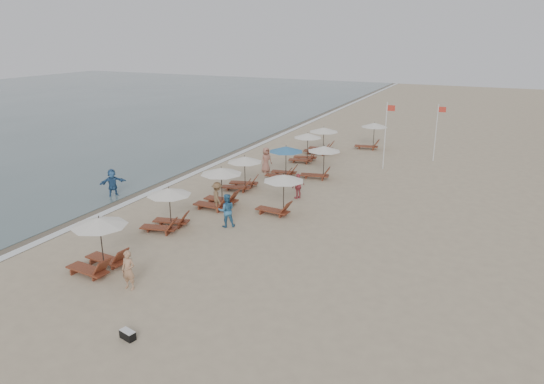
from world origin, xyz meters
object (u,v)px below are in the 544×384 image
at_px(lounger_station_4, 284,160).
at_px(flag_pole_near, 386,133).
at_px(lounger_station_1, 167,208).
at_px(lounger_station_2, 218,188).
at_px(lounger_station_0, 98,244).
at_px(lounger_station_5, 305,147).
at_px(beachgoer_mid_a, 226,210).
at_px(inland_station_1, 320,158).
at_px(beachgoer_mid_b, 217,197).
at_px(beachgoer_near, 128,270).
at_px(waterline_walker, 112,183).
at_px(beachgoer_far_b, 266,160).
at_px(duffel_bag, 128,335).
at_px(inland_station_0, 279,190).
at_px(lounger_station_6, 321,140).
at_px(lounger_station_3, 242,172).
at_px(inland_station_2, 371,133).
at_px(beachgoer_far_a, 298,186).

distance_m(lounger_station_4, flag_pole_near, 7.73).
bearing_deg(lounger_station_1, lounger_station_2, 81.18).
height_order(lounger_station_0, lounger_station_5, lounger_station_0).
relative_size(beachgoer_mid_a, flag_pole_near, 0.36).
distance_m(inland_station_1, flag_pole_near, 5.53).
distance_m(lounger_station_4, beachgoer_mid_b, 7.71).
height_order(beachgoer_near, waterline_walker, waterline_walker).
relative_size(lounger_station_5, beachgoer_far_b, 1.36).
height_order(beachgoer_mid_a, duffel_bag, beachgoer_mid_a).
bearing_deg(inland_station_1, inland_station_0, -87.40).
height_order(lounger_station_6, inland_station_1, inland_station_1).
distance_m(lounger_station_4, waterline_walker, 11.17).
bearing_deg(lounger_station_2, duffel_bag, -72.45).
bearing_deg(lounger_station_6, lounger_station_3, -95.96).
height_order(lounger_station_1, beachgoer_near, lounger_station_1).
height_order(lounger_station_2, lounger_station_5, lounger_station_2).
relative_size(lounger_station_1, inland_station_2, 0.93).
xyz_separation_m(lounger_station_5, inland_station_2, (3.45, 6.40, 0.22)).
distance_m(lounger_station_2, beachgoer_near, 9.74).
height_order(lounger_station_2, beachgoer_near, lounger_station_2).
distance_m(lounger_station_2, lounger_station_3, 3.62).
bearing_deg(flag_pole_near, inland_station_0, -104.48).
relative_size(lounger_station_1, beachgoer_far_b, 1.41).
bearing_deg(beachgoer_mid_b, lounger_station_2, -15.41).
xyz_separation_m(lounger_station_0, waterline_walker, (-6.36, 7.91, -0.36)).
xyz_separation_m(inland_station_2, flag_pole_near, (2.49, -5.98, 1.28)).
distance_m(lounger_station_1, inland_station_0, 6.05).
bearing_deg(flag_pole_near, beachgoer_mid_b, -116.50).
xyz_separation_m(lounger_station_0, duffel_bag, (4.29, -3.35, -1.05)).
bearing_deg(lounger_station_4, beachgoer_mid_b, -94.59).
bearing_deg(beachgoer_mid_a, beachgoer_mid_b, -83.79).
height_order(lounger_station_5, beachgoer_far_b, lounger_station_5).
bearing_deg(beachgoer_mid_a, beachgoer_far_b, -110.91).
distance_m(lounger_station_2, waterline_walker, 6.87).
bearing_deg(lounger_station_1, inland_station_1, 72.03).
height_order(beachgoer_mid_b, beachgoer_far_a, beachgoer_mid_b).
bearing_deg(beachgoer_mid_b, beachgoer_far_b, -34.87).
bearing_deg(beachgoer_near, lounger_station_3, 94.65).
bearing_deg(duffel_bag, lounger_station_4, 98.73).
bearing_deg(lounger_station_5, inland_station_0, -75.55).
bearing_deg(lounger_station_6, lounger_station_0, -92.89).
bearing_deg(lounger_station_6, duffel_bag, -83.50).
height_order(inland_station_0, duffel_bag, inland_station_0).
height_order(beachgoer_far_b, waterline_walker, beachgoer_far_b).
bearing_deg(lounger_station_5, beachgoer_mid_a, -84.99).
bearing_deg(lounger_station_1, beachgoer_mid_a, 31.96).
bearing_deg(beachgoer_far_b, inland_station_0, -123.86).
bearing_deg(inland_station_1, lounger_station_4, -161.04).
relative_size(lounger_station_3, flag_pole_near, 0.52).
relative_size(lounger_station_0, inland_station_0, 0.98).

